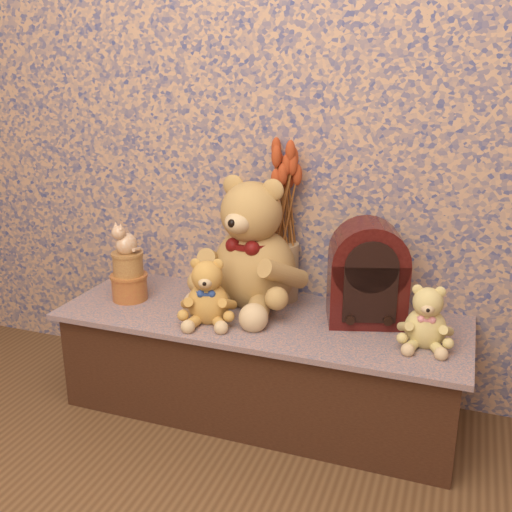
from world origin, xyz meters
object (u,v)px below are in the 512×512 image
Objects in this scene: teddy_large at (255,237)px; cat_figurine at (126,237)px; biscuit_tin_lower at (130,287)px; teddy_small at (427,313)px; ceramic_vase at (281,271)px; cathedral_radio at (367,272)px; teddy_medium at (208,287)px.

teddy_large is 4.12× the size of cat_figurine.
cat_figurine is (0.00, 0.00, 0.20)m from biscuit_tin_lower.
teddy_small is at bearing 23.74° from cat_figurine.
ceramic_vase is at bearing 45.46° from cat_figurine.
biscuit_tin_lower is (-0.54, -0.21, -0.06)m from ceramic_vase.
teddy_small is 0.61× the size of cathedral_radio.
teddy_medium is (-0.09, -0.22, -0.14)m from teddy_large.
teddy_large is 2.09× the size of teddy_medium.
cat_figurine is (-0.37, 0.08, 0.12)m from teddy_medium.
teddy_large reaches higher than ceramic_vase.
teddy_medium is at bearing -12.14° from biscuit_tin_lower.
teddy_small is 1.10m from biscuit_tin_lower.
cat_figurine is (-1.10, 0.01, 0.14)m from teddy_small.
ceramic_vase is 0.60m from cat_figurine.
cathedral_radio is (0.52, 0.19, 0.06)m from teddy_medium.
biscuit_tin_lower is (-1.10, 0.01, -0.06)m from teddy_small.
cathedral_radio is 2.68× the size of biscuit_tin_lower.
teddy_large is 0.53m from biscuit_tin_lower.
cathedral_radio is at bearing 144.91° from teddy_small.
teddy_large is 0.67m from teddy_small.
teddy_small is (0.73, 0.07, -0.01)m from teddy_medium.
cat_figurine is (-0.46, -0.14, -0.01)m from teddy_large.
cathedral_radio reaches higher than teddy_medium.
teddy_small is at bearing -21.73° from ceramic_vase.
cat_figurine is at bearing 170.29° from cathedral_radio.
cathedral_radio is 0.90m from biscuit_tin_lower.
teddy_large reaches higher than teddy_medium.
cathedral_radio is at bearing 3.43° from teddy_medium.
teddy_large is 2.34× the size of ceramic_vase.
ceramic_vase reaches higher than biscuit_tin_lower.
teddy_small is 1.75× the size of cat_figurine.
cat_figurine is (-0.89, -0.11, 0.07)m from cathedral_radio.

